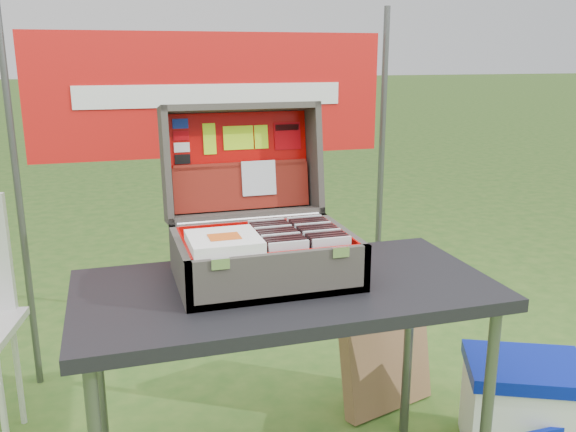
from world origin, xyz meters
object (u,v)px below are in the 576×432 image
object	(u,v)px
cooler	(522,408)
cardboard_box	(386,357)
table	(286,399)
suitcase	(259,195)

from	to	relation	value
cooler	cardboard_box	distance (m)	0.57
table	cardboard_box	bearing A→B (deg)	38.23
suitcase	cooler	size ratio (longest dim) A/B	1.28
suitcase	cardboard_box	world-z (taller)	suitcase
cooler	cardboard_box	xyz separation A→B (m)	(-0.35, 0.44, 0.04)
cooler	table	bearing A→B (deg)	-154.57
cooler	suitcase	bearing A→B (deg)	-161.26
table	suitcase	bearing A→B (deg)	114.13
table	suitcase	world-z (taller)	suitcase
table	cooler	world-z (taller)	table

